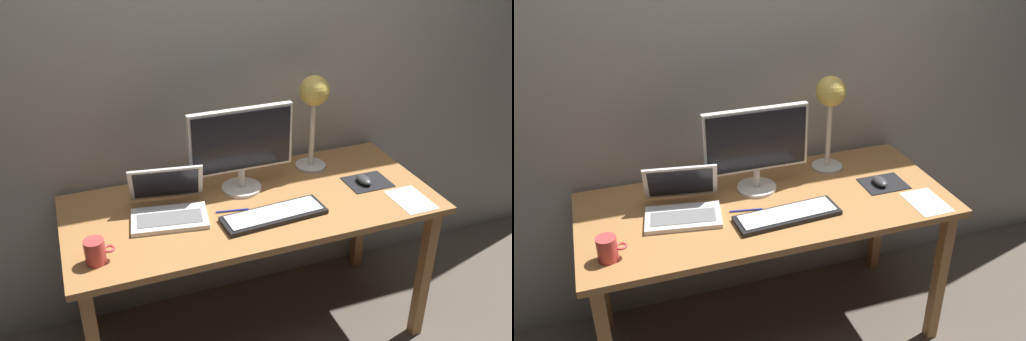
% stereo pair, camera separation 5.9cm
% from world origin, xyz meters
% --- Properties ---
extents(ground_plane, '(4.80, 4.80, 0.00)m').
position_xyz_m(ground_plane, '(0.00, 0.00, 0.00)').
color(ground_plane, brown).
rests_on(ground_plane, ground).
extents(back_wall, '(4.80, 0.06, 2.60)m').
position_xyz_m(back_wall, '(0.00, 0.40, 1.30)').
color(back_wall, '#9E998E').
rests_on(back_wall, ground).
extents(desk, '(1.60, 0.70, 0.74)m').
position_xyz_m(desk, '(0.00, 0.00, 0.66)').
color(desk, '#A8703D').
rests_on(desk, ground).
extents(monitor, '(0.47, 0.18, 0.39)m').
position_xyz_m(monitor, '(-0.01, 0.12, 0.96)').
color(monitor, silver).
rests_on(monitor, desk).
extents(keyboard_main, '(0.45, 0.17, 0.03)m').
position_xyz_m(keyboard_main, '(0.04, -0.15, 0.75)').
color(keyboard_main, black).
rests_on(keyboard_main, desk).
extents(laptop, '(0.35, 0.31, 0.19)m').
position_xyz_m(laptop, '(-0.36, 0.04, 0.80)').
color(laptop, silver).
rests_on(laptop, desk).
extents(desk_lamp, '(0.15, 0.15, 0.46)m').
position_xyz_m(desk_lamp, '(0.38, 0.21, 1.08)').
color(desk_lamp, beige).
rests_on(desk_lamp, desk).
extents(mousepad, '(0.20, 0.16, 0.00)m').
position_xyz_m(mousepad, '(0.56, -0.02, 0.74)').
color(mousepad, black).
rests_on(mousepad, desk).
extents(mouse, '(0.06, 0.10, 0.03)m').
position_xyz_m(mouse, '(0.54, -0.03, 0.76)').
color(mouse, '#38383A').
rests_on(mouse, mousepad).
extents(coffee_mug, '(0.11, 0.08, 0.10)m').
position_xyz_m(coffee_mug, '(-0.68, -0.20, 0.79)').
color(coffee_mug, '#CC3F3F').
rests_on(coffee_mug, desk).
extents(paper_sheet_near_mouse, '(0.15, 0.21, 0.00)m').
position_xyz_m(paper_sheet_near_mouse, '(0.65, -0.23, 0.74)').
color(paper_sheet_near_mouse, white).
rests_on(paper_sheet_near_mouse, desk).
extents(pen, '(0.14, 0.03, 0.01)m').
position_xyz_m(pen, '(-0.11, -0.04, 0.74)').
color(pen, '#2633A5').
rests_on(pen, desk).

